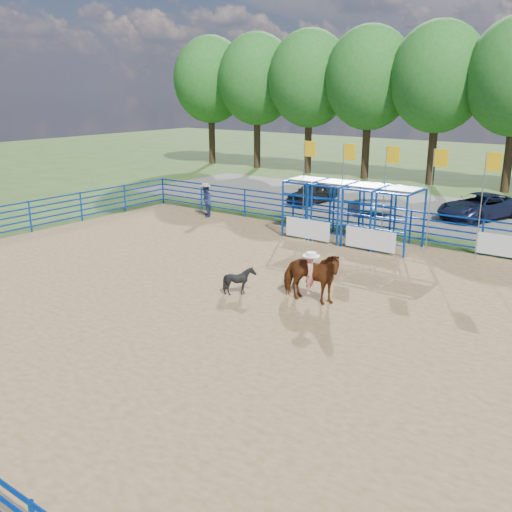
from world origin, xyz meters
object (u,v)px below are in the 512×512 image
at_px(car_a, 313,192).
at_px(car_c, 479,206).
at_px(calf, 240,281).
at_px(car_b, 375,196).
at_px(spectator_cowboy, 206,200).
at_px(horse_and_rider, 311,275).

bearing_deg(car_a, car_c, 14.01).
xyz_separation_m(calf, car_b, (-2.37, 15.19, 0.28)).
distance_m(spectator_cowboy, car_b, 9.42).
distance_m(horse_and_rider, car_c, 15.43).
height_order(car_a, car_c, car_c).
relative_size(spectator_cowboy, car_b, 0.37).
xyz_separation_m(horse_and_rider, car_c, (0.71, 15.41, -0.26)).
distance_m(car_a, car_c, 9.19).
relative_size(calf, car_a, 0.26).
bearing_deg(car_c, spectator_cowboy, -124.60).
distance_m(car_a, car_b, 3.80).
distance_m(spectator_cowboy, car_a, 7.09).
xyz_separation_m(calf, spectator_cowboy, (-8.63, 8.15, 0.40)).
bearing_deg(car_b, horse_and_rider, 83.08).
xyz_separation_m(car_a, car_b, (3.78, 0.40, 0.14)).
height_order(horse_and_rider, car_a, horse_and_rider).
relative_size(car_b, car_c, 0.98).
height_order(horse_and_rider, car_c, horse_and_rider).
relative_size(calf, car_c, 0.20).
relative_size(spectator_cowboy, car_a, 0.48).
height_order(spectator_cowboy, car_c, spectator_cowboy).
relative_size(spectator_cowboy, car_c, 0.37).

